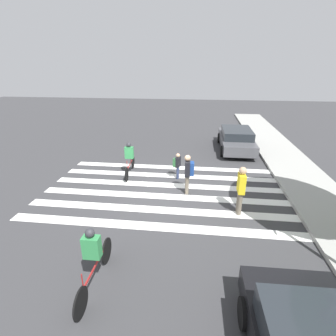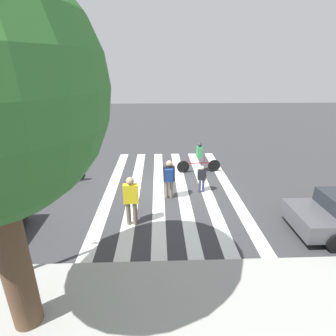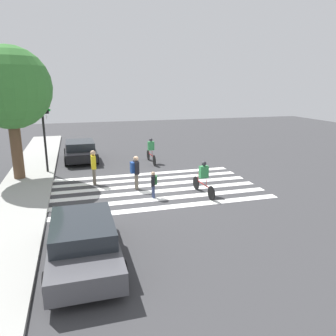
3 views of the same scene
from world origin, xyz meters
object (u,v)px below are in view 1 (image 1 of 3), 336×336
pedestrian_child_with_backpack (241,188)px  cyclist_far_lane (129,157)px  pedestrian_adult_yellow_jacket (188,171)px  car_parked_dark_suv (236,139)px  cyclist_mid_street (93,256)px  pedestrian_adult_tall_backpack (177,164)px

pedestrian_child_with_backpack → cyclist_far_lane: (-3.03, -4.78, -0.15)m
cyclist_far_lane → pedestrian_adult_yellow_jacket: bearing=56.2°
car_parked_dark_suv → pedestrian_adult_yellow_jacket: bearing=-23.3°
cyclist_mid_street → cyclist_far_lane: 6.89m
cyclist_mid_street → cyclist_far_lane: (-6.83, -0.90, -0.00)m
pedestrian_child_with_backpack → cyclist_mid_street: (3.80, -3.88, -0.14)m
pedestrian_adult_tall_backpack → car_parked_dark_suv: car_parked_dark_suv is taller
pedestrian_child_with_backpack → car_parked_dark_suv: pedestrian_child_with_backpack is taller
pedestrian_child_with_backpack → pedestrian_adult_tall_backpack: size_ratio=1.46×
pedestrian_adult_yellow_jacket → cyclist_far_lane: 3.33m
cyclist_mid_street → car_parked_dark_suv: cyclist_mid_street is taller
car_parked_dark_suv → cyclist_far_lane: bearing=-50.6°
cyclist_mid_street → pedestrian_child_with_backpack: bearing=134.0°
cyclist_mid_street → pedestrian_adult_yellow_jacket: bearing=158.6°
cyclist_far_lane → cyclist_mid_street: bearing=3.8°
pedestrian_child_with_backpack → cyclist_far_lane: bearing=-123.1°
pedestrian_child_with_backpack → pedestrian_adult_tall_backpack: (-2.80, -2.47, -0.29)m
pedestrian_adult_yellow_jacket → car_parked_dark_suv: size_ratio=0.36×
pedestrian_adult_yellow_jacket → pedestrian_adult_tall_backpack: bearing=18.8°
pedestrian_adult_yellow_jacket → cyclist_mid_street: size_ratio=0.70×
pedestrian_child_with_backpack → pedestrian_adult_yellow_jacket: pedestrian_child_with_backpack is taller
pedestrian_child_with_backpack → cyclist_mid_street: pedestrian_child_with_backpack is taller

